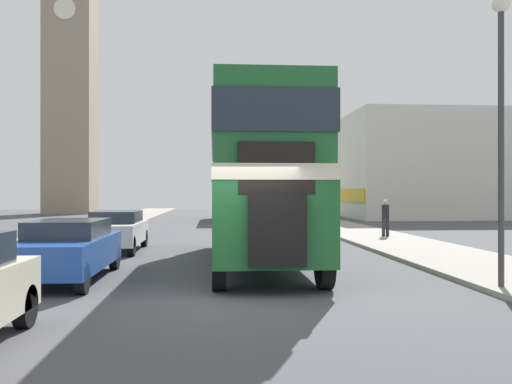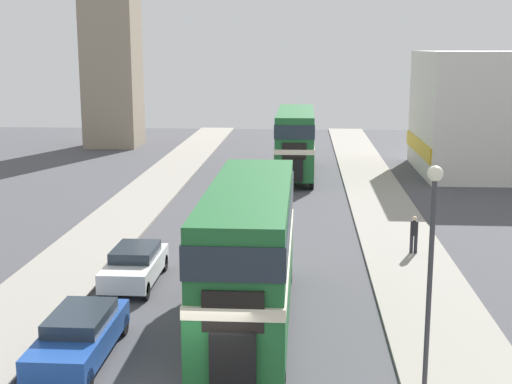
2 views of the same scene
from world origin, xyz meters
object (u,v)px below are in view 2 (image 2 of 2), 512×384
(bus_distant, at_px, (295,137))
(car_parked_mid, at_px, (80,335))
(street_lamp, at_px, (431,253))
(pedestrian_walking, at_px, (414,232))
(car_parked_far, at_px, (135,265))
(double_decker_bus, at_px, (250,245))

(bus_distant, distance_m, car_parked_mid, 29.93)
(car_parked_mid, bearing_deg, street_lamp, -14.24)
(pedestrian_walking, distance_m, street_lamp, 13.57)
(car_parked_far, relative_size, pedestrian_walking, 2.65)
(bus_distant, height_order, pedestrian_walking, bus_distant)
(double_decker_bus, bearing_deg, bus_distant, 87.76)
(street_lamp, bearing_deg, bus_distant, 96.33)
(car_parked_far, bearing_deg, street_lamp, -44.26)
(car_parked_mid, xyz_separation_m, car_parked_far, (0.01, 6.54, -0.00))
(double_decker_bus, relative_size, car_parked_mid, 2.33)
(bus_distant, bearing_deg, pedestrian_walking, -74.31)
(street_lamp, bearing_deg, car_parked_far, 135.74)
(double_decker_bus, xyz_separation_m, pedestrian_walking, (6.24, 8.11, -1.64))
(pedestrian_walking, bearing_deg, bus_distant, 105.69)
(double_decker_bus, xyz_separation_m, car_parked_far, (-4.53, 3.82, -1.93))
(car_parked_mid, bearing_deg, double_decker_bus, 30.99)
(pedestrian_walking, bearing_deg, street_lamp, -97.31)
(pedestrian_walking, height_order, street_lamp, street_lamp)
(bus_distant, bearing_deg, street_lamp, -83.67)
(car_parked_mid, distance_m, car_parked_far, 6.54)
(bus_distant, relative_size, car_parked_far, 2.60)
(bus_distant, height_order, car_parked_far, bus_distant)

